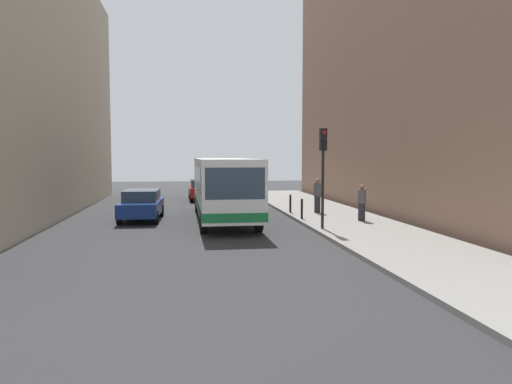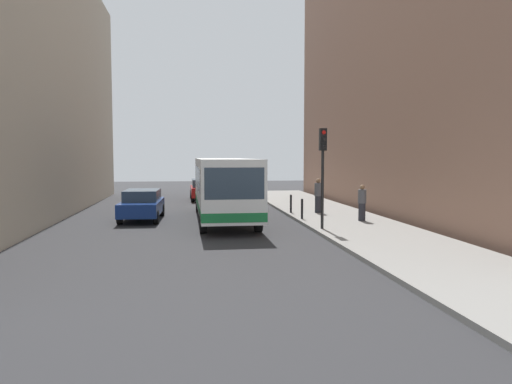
{
  "view_description": "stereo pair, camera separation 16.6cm",
  "coord_description": "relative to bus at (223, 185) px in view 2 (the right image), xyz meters",
  "views": [
    {
      "loc": [
        -2.02,
        -21.79,
        3.13
      ],
      "look_at": [
        1.12,
        0.07,
        1.52
      ],
      "focal_mm": 34.65,
      "sensor_mm": 36.0,
      "label": 1
    },
    {
      "loc": [
        -1.86,
        -21.81,
        3.13
      ],
      "look_at": [
        1.12,
        0.07,
        1.52
      ],
      "focal_mm": 34.65,
      "sensor_mm": 36.0,
      "label": 2
    }
  ],
  "objects": [
    {
      "name": "bollard_mid",
      "position": [
        3.65,
        1.38,
        -1.1
      ],
      "size": [
        0.11,
        0.11,
        0.95
      ],
      "primitive_type": "cylinder",
      "color": "black",
      "rests_on": "sidewalk"
    },
    {
      "name": "bus",
      "position": [
        0.0,
        0.0,
        0.0
      ],
      "size": [
        2.59,
        11.03,
        3.0
      ],
      "rotation": [
        0.0,
        0.0,
        3.15
      ],
      "color": "white",
      "rests_on": "ground"
    },
    {
      "name": "bollard_near",
      "position": [
        3.65,
        -1.21,
        -1.1
      ],
      "size": [
        0.11,
        0.11,
        0.95
      ],
      "primitive_type": "cylinder",
      "color": "black",
      "rests_on": "sidewalk"
    },
    {
      "name": "pedestrian_mid_sidewalk",
      "position": [
        5.05,
        1.15,
        -0.67
      ],
      "size": [
        0.38,
        0.38,
        1.81
      ],
      "rotation": [
        0.0,
        0.0,
        5.48
      ],
      "color": "#26262D",
      "rests_on": "sidewalk"
    },
    {
      "name": "car_behind_bus",
      "position": [
        -0.64,
        11.19,
        -0.94
      ],
      "size": [
        1.92,
        4.43,
        1.48
      ],
      "rotation": [
        0.0,
        0.0,
        3.16
      ],
      "color": "maroon",
      "rests_on": "ground"
    },
    {
      "name": "ground_plane",
      "position": [
        0.2,
        -2.18,
        -1.73
      ],
      "size": [
        80.0,
        80.0,
        0.0
      ],
      "primitive_type": "plane",
      "color": "#2D2D30"
    },
    {
      "name": "car_beside_bus",
      "position": [
        -3.94,
        0.53,
        -0.94
      ],
      "size": [
        1.98,
        4.46,
        1.48
      ],
      "rotation": [
        0.0,
        0.0,
        3.11
      ],
      "color": "navy",
      "rests_on": "ground"
    },
    {
      "name": "building_right",
      "position": [
        11.7,
        1.82,
        6.87
      ],
      "size": [
        7.0,
        32.0,
        17.2
      ],
      "primitive_type": "cube",
      "color": "#936B56",
      "rests_on": "ground"
    },
    {
      "name": "traffic_light",
      "position": [
        3.75,
        -4.42,
        1.28
      ],
      "size": [
        0.28,
        0.33,
        4.1
      ],
      "color": "black",
      "rests_on": "sidewalk"
    },
    {
      "name": "sidewalk",
      "position": [
        5.6,
        -2.18,
        -1.65
      ],
      "size": [
        4.4,
        40.0,
        0.15
      ],
      "primitive_type": "cube",
      "color": "gray",
      "rests_on": "ground"
    },
    {
      "name": "pedestrian_near_signal",
      "position": [
        6.21,
        -2.29,
        -0.74
      ],
      "size": [
        0.38,
        0.38,
        1.67
      ],
      "rotation": [
        0.0,
        0.0,
        0.53
      ],
      "color": "#26262D",
      "rests_on": "sidewalk"
    }
  ]
}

